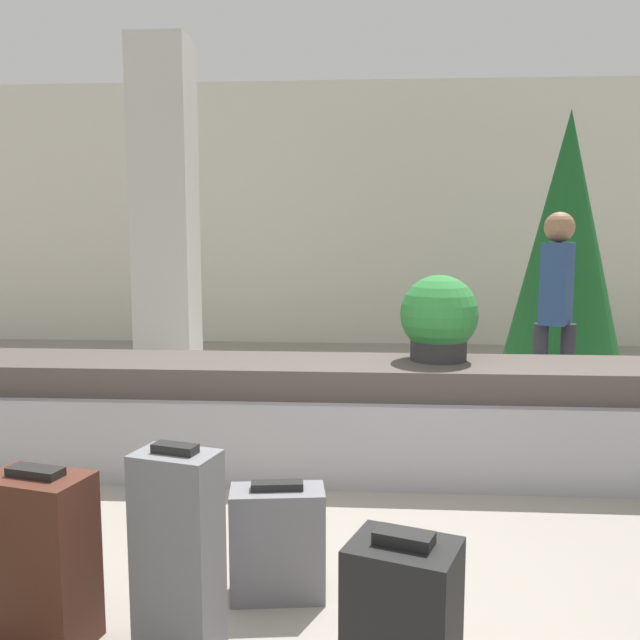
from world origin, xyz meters
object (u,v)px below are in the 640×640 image
at_px(pillar, 165,212).
at_px(suitcase_3, 278,542).
at_px(suitcase_4, 40,559).
at_px(potted_plant_1, 439,319).
at_px(suitcase_5, 178,553).
at_px(traveler_0, 556,301).
at_px(decorated_tree, 566,242).

distance_m(pillar, suitcase_3, 4.60).
relative_size(pillar, suitcase_4, 4.96).
bearing_deg(suitcase_3, potted_plant_1, 57.22).
bearing_deg(pillar, suitcase_4, -79.82).
height_order(suitcase_5, potted_plant_1, potted_plant_1).
xyz_separation_m(suitcase_3, suitcase_5, (-0.29, -0.39, 0.14)).
distance_m(pillar, suitcase_5, 4.83).
height_order(suitcase_4, suitcase_5, suitcase_5).
xyz_separation_m(suitcase_5, traveler_0, (2.02, 3.03, 0.56)).
relative_size(suitcase_3, potted_plant_1, 0.92).
xyz_separation_m(pillar, traveler_0, (3.32, -1.46, -0.68)).
distance_m(potted_plant_1, traveler_0, 1.38).
bearing_deg(suitcase_5, traveler_0, 71.70).
relative_size(suitcase_3, suitcase_4, 0.74).
height_order(suitcase_3, suitcase_4, suitcase_4).
height_order(traveler_0, decorated_tree, decorated_tree).
height_order(suitcase_3, traveler_0, traveler_0).
xyz_separation_m(suitcase_4, decorated_tree, (2.89, 4.22, 1.02)).
xyz_separation_m(pillar, suitcase_4, (0.80, -4.46, -1.29)).
bearing_deg(pillar, suitcase_5, -73.83).
distance_m(suitcase_5, traveler_0, 3.68).
height_order(suitcase_3, suitcase_5, suitcase_5).
height_order(pillar, suitcase_4, pillar).
bearing_deg(potted_plant_1, suitcase_3, -115.46).
bearing_deg(suitcase_4, suitcase_5, 11.67).
distance_m(suitcase_4, decorated_tree, 5.21).
distance_m(suitcase_4, potted_plant_1, 2.62).
distance_m(suitcase_3, suitcase_4, 0.88).
bearing_deg(decorated_tree, pillar, 176.18).
bearing_deg(traveler_0, pillar, 92.84).
height_order(suitcase_4, traveler_0, traveler_0).
distance_m(suitcase_4, traveler_0, 3.97).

